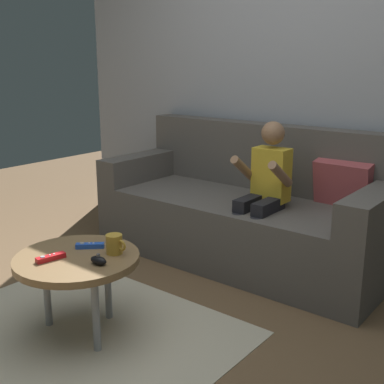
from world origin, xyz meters
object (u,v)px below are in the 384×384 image
Objects in this scene: game_remote_red_far_corner at (51,258)px; game_remote_blue_near_edge at (90,246)px; couch at (246,213)px; nunchuk_black at (99,260)px; coffee_table at (78,263)px; coffee_mug at (115,244)px; person_seated_on_couch at (264,189)px.

game_remote_blue_near_edge is at bearing 83.87° from game_remote_red_far_corner.
couch is 20.75× the size of nunchuk_black.
nunchuk_black is 0.65× the size of game_remote_red_far_corner.
game_remote_red_far_corner is at bearing -154.23° from nunchuk_black.
coffee_table is 0.17m from nunchuk_black.
game_remote_red_far_corner is at bearing -96.10° from couch.
coffee_table is 4.73× the size of game_remote_blue_near_edge.
coffee_mug reaches higher than game_remote_red_far_corner.
person_seated_on_couch is 6.67× the size of game_remote_red_far_corner.
person_seated_on_couch is 1.34m from game_remote_red_far_corner.
coffee_mug is (0.12, 0.13, 0.09)m from coffee_table.
coffee_mug reaches higher than coffee_table.
game_remote_blue_near_edge is (-0.13, -1.24, 0.11)m from couch.
nunchuk_black reaches higher than game_remote_blue_near_edge.
person_seated_on_couch reaches higher than couch.
couch reaches higher than coffee_mug.
game_remote_blue_near_edge is (-0.37, -1.06, -0.13)m from person_seated_on_couch.
game_remote_red_far_corner is at bearing -125.52° from coffee_mug.
person_seated_on_couch is 8.16× the size of coffee_mug.
coffee_mug is at bearing 47.72° from coffee_table.
game_remote_red_far_corner is (-0.22, -0.10, -0.01)m from nunchuk_black.
person_seated_on_couch reaches higher than nunchuk_black.
game_remote_blue_near_edge is at bearing 106.15° from coffee_table.
nunchuk_black is (0.16, -0.01, 0.06)m from coffee_table.
person_seated_on_couch is at bearing 73.06° from game_remote_red_far_corner.
game_remote_red_far_corner is (-0.05, -0.11, 0.05)m from coffee_table.
person_seated_on_couch reaches higher than game_remote_red_far_corner.
nunchuk_black is at bearing -30.16° from game_remote_blue_near_edge.
coffee_mug is at bearing -89.12° from couch.
nunchuk_black is (-0.17, -1.18, -0.13)m from person_seated_on_couch.
nunchuk_black is at bearing -87.44° from couch.
coffee_table is at bearing 177.47° from nunchuk_black.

